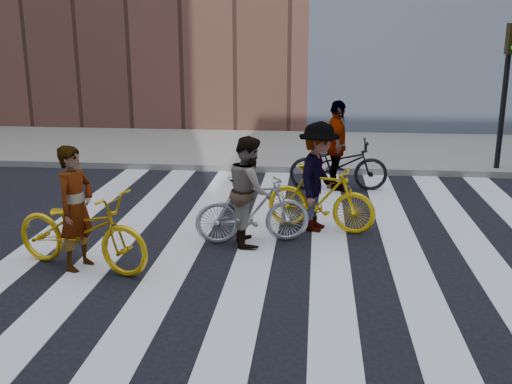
% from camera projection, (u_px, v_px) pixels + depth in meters
% --- Properties ---
extents(ground, '(100.00, 100.00, 0.00)m').
position_uv_depth(ground, '(293.00, 252.00, 8.89)').
color(ground, black).
rests_on(ground, ground).
extents(sidewalk_far, '(100.00, 5.00, 0.15)m').
position_uv_depth(sidewalk_far, '(305.00, 149.00, 16.06)').
color(sidewalk_far, gray).
rests_on(sidewalk_far, ground).
extents(zebra_crosswalk, '(8.25, 10.00, 0.01)m').
position_uv_depth(zebra_crosswalk, '(293.00, 252.00, 8.88)').
color(zebra_crosswalk, silver).
rests_on(zebra_crosswalk, ground).
extents(traffic_signal, '(0.22, 0.42, 3.33)m').
position_uv_depth(traffic_signal, '(508.00, 73.00, 12.96)').
color(traffic_signal, black).
rests_on(traffic_signal, ground).
extents(bike_yellow_left, '(2.24, 1.32, 1.11)m').
position_uv_depth(bike_yellow_left, '(81.00, 230.00, 8.15)').
color(bike_yellow_left, '#CC9F0B').
rests_on(bike_yellow_left, ground).
extents(bike_silver_mid, '(1.83, 0.89, 1.06)m').
position_uv_depth(bike_silver_mid, '(253.00, 210.00, 9.14)').
color(bike_silver_mid, '#A8A9B2').
rests_on(bike_silver_mid, ground).
extents(bike_yellow_right, '(1.88, 0.99, 1.09)m').
position_uv_depth(bike_yellow_right, '(321.00, 198.00, 9.72)').
color(bike_yellow_right, '#E6BA0C').
rests_on(bike_yellow_right, ground).
extents(bike_dark_rear, '(2.02, 0.78, 1.05)m').
position_uv_depth(bike_dark_rear, '(338.00, 165.00, 12.19)').
color(bike_dark_rear, black).
rests_on(bike_dark_rear, ground).
extents(rider_left, '(0.58, 0.72, 1.72)m').
position_uv_depth(rider_left, '(76.00, 208.00, 8.07)').
color(rider_left, slate).
rests_on(rider_left, ground).
extents(rider_mid, '(0.80, 0.94, 1.67)m').
position_uv_depth(rider_mid, '(249.00, 191.00, 9.06)').
color(rider_mid, slate).
rests_on(rider_mid, ground).
extents(rider_right, '(0.96, 1.30, 1.79)m').
position_uv_depth(rider_right, '(318.00, 177.00, 9.63)').
color(rider_right, slate).
rests_on(rider_right, ground).
extents(rider_rear, '(0.50, 1.09, 1.84)m').
position_uv_depth(rider_rear, '(337.00, 146.00, 12.09)').
color(rider_rear, slate).
rests_on(rider_rear, ground).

